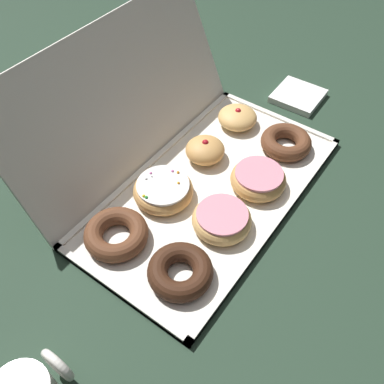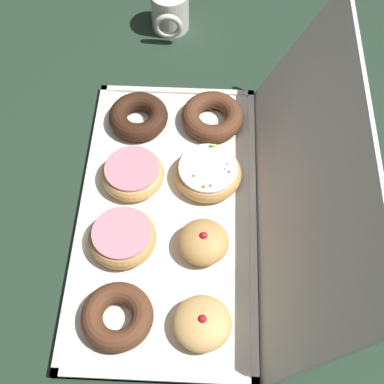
{
  "view_description": "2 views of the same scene",
  "coord_description": "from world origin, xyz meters",
  "px_view_note": "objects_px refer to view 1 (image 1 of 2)",
  "views": [
    {
      "loc": [
        -0.48,
        -0.3,
        0.65
      ],
      "look_at": [
        -0.06,
        0.01,
        0.05
      ],
      "focal_mm": 39.49,
      "sensor_mm": 36.0,
      "label": 1
    },
    {
      "loc": [
        0.48,
        0.06,
        0.83
      ],
      "look_at": [
        -0.03,
        0.04,
        0.04
      ],
      "focal_mm": 51.88,
      "sensor_mm": 36.0,
      "label": 2
    }
  ],
  "objects_px": {
    "chocolate_cake_ring_donut_4": "(116,234)",
    "napkin_stack": "(299,96)",
    "pink_frosted_donut_2": "(258,179)",
    "jelly_filled_donut_6": "(205,150)",
    "pink_frosted_donut_1": "(222,219)",
    "chocolate_cake_ring_donut_3": "(286,142)",
    "sprinkle_donut_5": "(163,190)",
    "donut_box": "(212,191)",
    "jelly_filled_donut_7": "(237,117)",
    "chocolate_cake_ring_donut_0": "(180,271)"
  },
  "relations": [
    {
      "from": "chocolate_cake_ring_donut_4",
      "to": "napkin_stack",
      "type": "height_order",
      "value": "chocolate_cake_ring_donut_4"
    },
    {
      "from": "pink_frosted_donut_2",
      "to": "jelly_filled_donut_6",
      "type": "height_order",
      "value": "jelly_filled_donut_6"
    },
    {
      "from": "pink_frosted_donut_1",
      "to": "jelly_filled_donut_6",
      "type": "xyz_separation_m",
      "value": [
        0.13,
        0.13,
        0.0
      ]
    },
    {
      "from": "chocolate_cake_ring_donut_3",
      "to": "sprinkle_donut_5",
      "type": "bearing_deg",
      "value": 154.24
    },
    {
      "from": "jelly_filled_donut_6",
      "to": "napkin_stack",
      "type": "height_order",
      "value": "jelly_filled_donut_6"
    },
    {
      "from": "donut_box",
      "to": "pink_frosted_donut_2",
      "type": "bearing_deg",
      "value": -48.13
    },
    {
      "from": "chocolate_cake_ring_donut_3",
      "to": "jelly_filled_donut_6",
      "type": "relative_size",
      "value": 1.32
    },
    {
      "from": "sprinkle_donut_5",
      "to": "jelly_filled_donut_6",
      "type": "distance_m",
      "value": 0.14
    },
    {
      "from": "pink_frosted_donut_1",
      "to": "sprinkle_donut_5",
      "type": "distance_m",
      "value": 0.13
    },
    {
      "from": "chocolate_cake_ring_donut_4",
      "to": "jelly_filled_donut_7",
      "type": "distance_m",
      "value": 0.4
    },
    {
      "from": "chocolate_cake_ring_donut_3",
      "to": "chocolate_cake_ring_donut_4",
      "type": "distance_m",
      "value": 0.42
    },
    {
      "from": "sprinkle_donut_5",
      "to": "chocolate_cake_ring_donut_4",
      "type": "bearing_deg",
      "value": 178.07
    },
    {
      "from": "donut_box",
      "to": "jelly_filled_donut_7",
      "type": "distance_m",
      "value": 0.21
    },
    {
      "from": "pink_frosted_donut_1",
      "to": "chocolate_cake_ring_donut_3",
      "type": "bearing_deg",
      "value": 0.73
    },
    {
      "from": "napkin_stack",
      "to": "jelly_filled_donut_6",
      "type": "bearing_deg",
      "value": 168.47
    },
    {
      "from": "pink_frosted_donut_1",
      "to": "sprinkle_donut_5",
      "type": "xyz_separation_m",
      "value": [
        -0.01,
        0.13,
        -0.0
      ]
    },
    {
      "from": "pink_frosted_donut_2",
      "to": "napkin_stack",
      "type": "xyz_separation_m",
      "value": [
        0.32,
        0.07,
        -0.02
      ]
    },
    {
      "from": "chocolate_cake_ring_donut_0",
      "to": "jelly_filled_donut_6",
      "type": "height_order",
      "value": "jelly_filled_donut_6"
    },
    {
      "from": "pink_frosted_donut_1",
      "to": "napkin_stack",
      "type": "height_order",
      "value": "pink_frosted_donut_1"
    },
    {
      "from": "chocolate_cake_ring_donut_0",
      "to": "jelly_filled_donut_7",
      "type": "xyz_separation_m",
      "value": [
        0.4,
        0.13,
        0.0
      ]
    },
    {
      "from": "chocolate_cake_ring_donut_0",
      "to": "chocolate_cake_ring_donut_4",
      "type": "bearing_deg",
      "value": 92.64
    },
    {
      "from": "napkin_stack",
      "to": "chocolate_cake_ring_donut_3",
      "type": "bearing_deg",
      "value": -162.39
    },
    {
      "from": "sprinkle_donut_5",
      "to": "napkin_stack",
      "type": "relative_size",
      "value": 1.06
    },
    {
      "from": "jelly_filled_donut_6",
      "to": "jelly_filled_donut_7",
      "type": "relative_size",
      "value": 0.94
    },
    {
      "from": "pink_frosted_donut_1",
      "to": "pink_frosted_donut_2",
      "type": "distance_m",
      "value": 0.13
    },
    {
      "from": "chocolate_cake_ring_donut_4",
      "to": "donut_box",
      "type": "bearing_deg",
      "value": -19.32
    },
    {
      "from": "chocolate_cake_ring_donut_3",
      "to": "napkin_stack",
      "type": "height_order",
      "value": "chocolate_cake_ring_donut_3"
    },
    {
      "from": "jelly_filled_donut_6",
      "to": "pink_frosted_donut_1",
      "type": "bearing_deg",
      "value": -135.51
    },
    {
      "from": "chocolate_cake_ring_donut_3",
      "to": "sprinkle_donut_5",
      "type": "distance_m",
      "value": 0.3
    },
    {
      "from": "chocolate_cake_ring_donut_4",
      "to": "sprinkle_donut_5",
      "type": "height_order",
      "value": "sprinkle_donut_5"
    },
    {
      "from": "chocolate_cake_ring_donut_0",
      "to": "sprinkle_donut_5",
      "type": "distance_m",
      "value": 0.18
    },
    {
      "from": "chocolate_cake_ring_donut_3",
      "to": "sprinkle_donut_5",
      "type": "relative_size",
      "value": 0.93
    },
    {
      "from": "pink_frosted_donut_2",
      "to": "chocolate_cake_ring_donut_3",
      "type": "xyz_separation_m",
      "value": [
        0.13,
        0.01,
        -0.0
      ]
    },
    {
      "from": "donut_box",
      "to": "jelly_filled_donut_6",
      "type": "height_order",
      "value": "jelly_filled_donut_6"
    },
    {
      "from": "chocolate_cake_ring_donut_4",
      "to": "jelly_filled_donut_6",
      "type": "xyz_separation_m",
      "value": [
        0.27,
        -0.01,
        0.01
      ]
    },
    {
      "from": "pink_frosted_donut_1",
      "to": "jelly_filled_donut_7",
      "type": "bearing_deg",
      "value": 26.37
    },
    {
      "from": "donut_box",
      "to": "pink_frosted_donut_2",
      "type": "xyz_separation_m",
      "value": [
        0.06,
        -0.07,
        0.02
      ]
    },
    {
      "from": "pink_frosted_donut_1",
      "to": "napkin_stack",
      "type": "bearing_deg",
      "value": 8.05
    },
    {
      "from": "pink_frosted_donut_2",
      "to": "jelly_filled_donut_7",
      "type": "distance_m",
      "value": 0.19
    },
    {
      "from": "sprinkle_donut_5",
      "to": "chocolate_cake_ring_donut_3",
      "type": "bearing_deg",
      "value": -25.76
    },
    {
      "from": "chocolate_cake_ring_donut_4",
      "to": "jelly_filled_donut_7",
      "type": "height_order",
      "value": "jelly_filled_donut_7"
    },
    {
      "from": "jelly_filled_donut_7",
      "to": "napkin_stack",
      "type": "bearing_deg",
      "value": -20.32
    },
    {
      "from": "pink_frosted_donut_2",
      "to": "donut_box",
      "type": "bearing_deg",
      "value": 131.87
    },
    {
      "from": "pink_frosted_donut_1",
      "to": "jelly_filled_donut_7",
      "type": "height_order",
      "value": "jelly_filled_donut_7"
    },
    {
      "from": "chocolate_cake_ring_donut_4",
      "to": "jelly_filled_donut_6",
      "type": "bearing_deg",
      "value": -1.71
    },
    {
      "from": "pink_frosted_donut_2",
      "to": "napkin_stack",
      "type": "relative_size",
      "value": 1.0
    },
    {
      "from": "jelly_filled_donut_7",
      "to": "napkin_stack",
      "type": "xyz_separation_m",
      "value": [
        0.18,
        -0.07,
        -0.02
      ]
    },
    {
      "from": "donut_box",
      "to": "napkin_stack",
      "type": "relative_size",
      "value": 5.08
    },
    {
      "from": "jelly_filled_donut_7",
      "to": "sprinkle_donut_5",
      "type": "bearing_deg",
      "value": 179.89
    },
    {
      "from": "chocolate_cake_ring_donut_4",
      "to": "jelly_filled_donut_6",
      "type": "relative_size",
      "value": 1.4
    }
  ]
}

